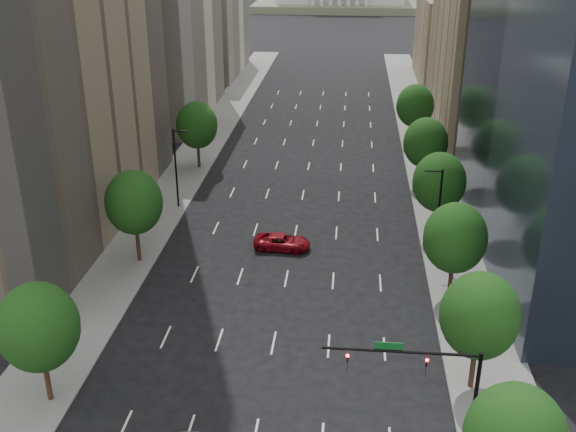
% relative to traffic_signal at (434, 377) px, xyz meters
% --- Properties ---
extents(sidewalk_left, '(6.00, 200.00, 0.15)m').
position_rel_traffic_signal_xyz_m(sidewalk_left, '(-26.03, 30.00, -5.10)').
color(sidewalk_left, slate).
rests_on(sidewalk_left, ground).
extents(sidewalk_right, '(6.00, 200.00, 0.15)m').
position_rel_traffic_signal_xyz_m(sidewalk_right, '(4.97, 30.00, -5.10)').
color(sidewalk_right, slate).
rests_on(sidewalk_right, ground).
extents(midrise_cream_left, '(14.00, 30.00, 35.00)m').
position_rel_traffic_signal_xyz_m(midrise_cream_left, '(-35.53, 73.00, 12.33)').
color(midrise_cream_left, beige).
rests_on(midrise_cream_left, ground).
extents(filler_left, '(14.00, 26.00, 18.00)m').
position_rel_traffic_signal_xyz_m(filler_left, '(-35.53, 106.00, 3.83)').
color(filler_left, beige).
rests_on(filler_left, ground).
extents(parking_tan_right, '(14.00, 30.00, 30.00)m').
position_rel_traffic_signal_xyz_m(parking_tan_right, '(14.47, 70.00, 9.83)').
color(parking_tan_right, '#8C7759').
rests_on(parking_tan_right, ground).
extents(filler_right, '(14.00, 26.00, 16.00)m').
position_rel_traffic_signal_xyz_m(filler_right, '(14.47, 103.00, 2.83)').
color(filler_right, '#8C7759').
rests_on(filler_right, ground).
extents(tree_right_1, '(5.20, 5.20, 8.75)m').
position_rel_traffic_signal_xyz_m(tree_right_1, '(3.47, 6.00, 0.58)').
color(tree_right_1, '#382316').
rests_on(tree_right_1, ground).
extents(tree_right_2, '(5.20, 5.20, 8.61)m').
position_rel_traffic_signal_xyz_m(tree_right_2, '(3.47, 18.00, 0.43)').
color(tree_right_2, '#382316').
rests_on(tree_right_2, ground).
extents(tree_right_3, '(5.20, 5.20, 8.89)m').
position_rel_traffic_signal_xyz_m(tree_right_3, '(3.47, 30.00, 0.72)').
color(tree_right_3, '#382316').
rests_on(tree_right_3, ground).
extents(tree_right_4, '(5.20, 5.20, 8.46)m').
position_rel_traffic_signal_xyz_m(tree_right_4, '(3.47, 44.00, 0.29)').
color(tree_right_4, '#382316').
rests_on(tree_right_4, ground).
extents(tree_right_5, '(5.20, 5.20, 8.75)m').
position_rel_traffic_signal_xyz_m(tree_right_5, '(3.47, 60.00, 0.58)').
color(tree_right_5, '#382316').
rests_on(tree_right_5, ground).
extents(tree_left_0, '(5.20, 5.20, 8.75)m').
position_rel_traffic_signal_xyz_m(tree_left_0, '(-24.53, 2.00, 0.58)').
color(tree_left_0, '#382316').
rests_on(tree_left_0, ground).
extents(tree_left_1, '(5.20, 5.20, 8.97)m').
position_rel_traffic_signal_xyz_m(tree_left_1, '(-24.53, 22.00, 0.79)').
color(tree_left_1, '#382316').
rests_on(tree_left_1, ground).
extents(tree_left_2, '(5.20, 5.20, 8.68)m').
position_rel_traffic_signal_xyz_m(tree_left_2, '(-24.53, 48.00, 0.50)').
color(tree_left_2, '#382316').
rests_on(tree_left_2, ground).
extents(streetlight_rn, '(1.70, 0.20, 9.00)m').
position_rel_traffic_signal_xyz_m(streetlight_rn, '(2.91, 25.00, -0.33)').
color(streetlight_rn, black).
rests_on(streetlight_rn, ground).
extents(streetlight_ln, '(1.70, 0.20, 9.00)m').
position_rel_traffic_signal_xyz_m(streetlight_ln, '(-23.96, 35.00, -0.33)').
color(streetlight_ln, black).
rests_on(streetlight_ln, ground).
extents(traffic_signal, '(9.12, 0.40, 7.38)m').
position_rel_traffic_signal_xyz_m(traffic_signal, '(0.00, 0.00, 0.00)').
color(traffic_signal, black).
rests_on(traffic_signal, ground).
extents(foothills, '(720.00, 413.00, 263.00)m').
position_rel_traffic_signal_xyz_m(foothills, '(24.14, 569.40, -42.95)').
color(foothills, olive).
rests_on(foothills, ground).
extents(car_red_far, '(5.53, 2.71, 1.51)m').
position_rel_traffic_signal_xyz_m(car_red_far, '(-11.51, 25.84, -4.42)').
color(car_red_far, maroon).
rests_on(car_red_far, ground).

